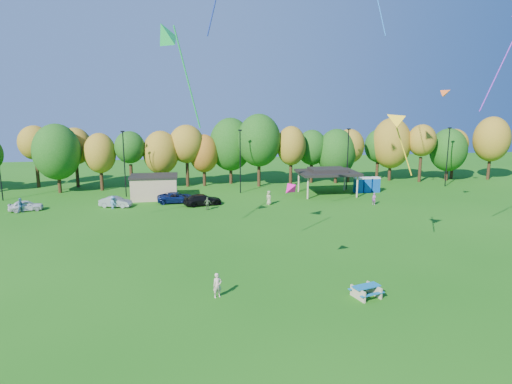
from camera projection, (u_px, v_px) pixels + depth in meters
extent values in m
plane|color=#19600F|center=(291.00, 330.00, 26.82)|extent=(160.00, 160.00, 0.00)
cylinder|color=black|center=(38.00, 174.00, 69.43)|extent=(0.50, 0.50, 4.12)
ellipsoid|color=olive|center=(35.00, 143.00, 68.46)|extent=(4.78, 4.78, 5.18)
cylinder|color=black|center=(59.00, 181.00, 65.57)|extent=(0.50, 0.50, 3.56)
ellipsoid|color=#144C0F|center=(57.00, 152.00, 64.73)|extent=(6.62, 6.62, 8.00)
cylinder|color=black|center=(77.00, 175.00, 69.71)|extent=(0.50, 0.50, 3.79)
ellipsoid|color=olive|center=(75.00, 146.00, 68.82)|extent=(4.94, 4.94, 5.58)
cylinder|color=black|center=(102.00, 179.00, 67.26)|extent=(0.50, 0.50, 3.34)
ellipsoid|color=olive|center=(100.00, 153.00, 66.47)|extent=(4.61, 4.61, 5.88)
cylinder|color=black|center=(131.00, 177.00, 67.71)|extent=(0.50, 0.50, 3.82)
ellipsoid|color=#144C0F|center=(130.00, 147.00, 66.81)|extent=(4.43, 4.43, 4.73)
cylinder|color=black|center=(162.00, 177.00, 69.08)|extent=(0.50, 0.50, 3.25)
ellipsoid|color=olive|center=(161.00, 153.00, 68.31)|extent=(5.33, 5.33, 6.53)
cylinder|color=black|center=(187.00, 174.00, 70.15)|extent=(0.50, 0.50, 3.96)
ellipsoid|color=olive|center=(187.00, 144.00, 69.22)|extent=(5.31, 5.31, 5.82)
cylinder|color=black|center=(204.00, 176.00, 70.90)|extent=(0.50, 0.50, 3.05)
ellipsoid|color=#995914|center=(204.00, 153.00, 70.19)|extent=(4.54, 4.54, 5.87)
cylinder|color=black|center=(231.00, 172.00, 72.63)|extent=(0.50, 0.50, 3.77)
ellipsoid|color=#144C0F|center=(231.00, 144.00, 71.75)|extent=(6.69, 6.69, 8.35)
cylinder|color=black|center=(259.00, 173.00, 70.31)|extent=(0.50, 0.50, 4.28)
ellipsoid|color=#144C0F|center=(259.00, 140.00, 69.30)|extent=(6.64, 6.64, 8.01)
cylinder|color=black|center=(291.00, 174.00, 70.81)|extent=(0.50, 0.50, 3.76)
ellipsoid|color=olive|center=(291.00, 146.00, 69.92)|extent=(4.49, 4.49, 6.02)
cylinder|color=black|center=(311.00, 172.00, 73.41)|extent=(0.50, 0.50, 3.43)
ellipsoid|color=#144C0F|center=(312.00, 147.00, 72.60)|extent=(4.77, 4.77, 5.63)
cylinder|color=black|center=(336.00, 174.00, 73.22)|extent=(0.50, 0.50, 2.95)
ellipsoid|color=#144C0F|center=(336.00, 153.00, 72.52)|extent=(6.14, 6.14, 7.54)
cylinder|color=black|center=(348.00, 171.00, 73.96)|extent=(0.50, 0.50, 3.52)
ellipsoid|color=olive|center=(349.00, 146.00, 73.13)|extent=(4.78, 4.78, 5.53)
cylinder|color=black|center=(377.00, 169.00, 76.44)|extent=(0.50, 0.50, 3.39)
ellipsoid|color=#144C0F|center=(378.00, 146.00, 75.65)|extent=(4.54, 4.54, 5.46)
cylinder|color=black|center=(390.00, 169.00, 75.42)|extent=(0.50, 0.50, 3.72)
ellipsoid|color=olive|center=(391.00, 143.00, 74.55)|extent=(6.32, 6.32, 8.24)
cylinder|color=black|center=(420.00, 170.00, 74.15)|extent=(0.50, 0.50, 4.06)
ellipsoid|color=olive|center=(422.00, 140.00, 73.20)|extent=(4.50, 4.50, 5.13)
cylinder|color=black|center=(447.00, 171.00, 75.55)|extent=(0.50, 0.50, 3.05)
ellipsoid|color=#144C0F|center=(448.00, 150.00, 74.83)|extent=(5.97, 5.97, 7.05)
cylinder|color=black|center=(452.00, 168.00, 77.29)|extent=(0.50, 0.50, 3.55)
ellipsoid|color=olive|center=(454.00, 144.00, 76.45)|extent=(4.60, 4.60, 4.99)
cylinder|color=black|center=(489.00, 167.00, 76.31)|extent=(0.50, 0.50, 4.07)
ellipsoid|color=olive|center=(492.00, 139.00, 75.35)|extent=(5.83, 5.83, 7.42)
cylinder|color=black|center=(124.00, 164.00, 62.46)|extent=(0.16, 0.16, 9.00)
cube|color=black|center=(123.00, 131.00, 61.55)|extent=(0.50, 0.25, 0.18)
cylinder|color=black|center=(240.00, 162.00, 64.91)|extent=(0.16, 0.16, 9.00)
cube|color=black|center=(240.00, 130.00, 64.01)|extent=(0.50, 0.25, 0.18)
cylinder|color=black|center=(348.00, 160.00, 67.37)|extent=(0.16, 0.16, 9.00)
cube|color=black|center=(349.00, 129.00, 66.46)|extent=(0.50, 0.25, 0.18)
cylinder|color=black|center=(447.00, 157.00, 69.83)|extent=(0.16, 0.16, 9.00)
cube|color=black|center=(450.00, 128.00, 68.92)|extent=(0.50, 0.25, 0.18)
cube|color=tan|center=(154.00, 188.00, 61.74)|extent=(6.00, 4.00, 3.00)
cube|color=black|center=(154.00, 176.00, 61.41)|extent=(6.30, 4.30, 0.25)
cylinder|color=tan|center=(308.00, 188.00, 61.50)|extent=(0.24, 0.24, 3.00)
cylinder|color=tan|center=(357.00, 187.00, 62.58)|extent=(0.24, 0.24, 3.00)
cylinder|color=tan|center=(299.00, 182.00, 66.34)|extent=(0.24, 0.24, 3.00)
cylinder|color=tan|center=(345.00, 180.00, 67.42)|extent=(0.24, 0.24, 3.00)
cube|color=black|center=(327.00, 173.00, 64.13)|extent=(8.20, 6.20, 0.35)
cube|color=black|center=(328.00, 170.00, 64.05)|extent=(5.00, 3.50, 0.45)
cube|color=#0C48A4|center=(358.00, 186.00, 65.90)|extent=(1.10, 1.10, 2.00)
cube|color=silver|center=(359.00, 178.00, 65.68)|extent=(1.15, 1.15, 0.18)
cube|color=#0C48A4|center=(367.00, 185.00, 66.18)|extent=(1.10, 1.10, 2.00)
cube|color=silver|center=(367.00, 178.00, 65.96)|extent=(1.15, 1.15, 0.18)
cube|color=#0C48A4|center=(375.00, 185.00, 66.34)|extent=(1.10, 1.10, 2.00)
cube|color=silver|center=(376.00, 178.00, 66.12)|extent=(1.15, 1.15, 0.18)
cube|color=tan|center=(358.00, 294.00, 30.94)|extent=(0.56, 1.52, 0.77)
cube|color=tan|center=(374.00, 290.00, 31.53)|extent=(0.56, 1.52, 0.77)
cube|color=#126CA3|center=(366.00, 286.00, 31.15)|extent=(2.07, 1.31, 0.06)
cube|color=#126CA3|center=(372.00, 294.00, 30.63)|extent=(1.92, 0.80, 0.05)
cube|color=#126CA3|center=(360.00, 287.00, 31.80)|extent=(1.92, 0.80, 0.05)
imported|color=beige|center=(217.00, 285.00, 31.13)|extent=(0.72, 0.58, 1.73)
imported|color=white|center=(26.00, 206.00, 55.19)|extent=(4.10, 2.31, 1.32)
imported|color=#9E9FA4|center=(116.00, 202.00, 57.14)|extent=(4.18, 2.32, 1.30)
imported|color=#0D1B4F|center=(176.00, 198.00, 59.50)|extent=(4.98, 2.40, 1.37)
imported|color=black|center=(203.00, 200.00, 58.09)|extent=(5.22, 3.06, 1.42)
imported|color=#426A92|center=(21.00, 206.00, 54.18)|extent=(1.10, 1.06, 1.78)
imported|color=#A04B99|center=(374.00, 199.00, 58.39)|extent=(0.62, 0.67, 1.53)
imported|color=#536D43|center=(208.00, 203.00, 55.57)|extent=(1.03, 0.80, 1.64)
imported|color=tan|center=(269.00, 198.00, 58.38)|extent=(0.87, 1.04, 1.81)
imported|color=#568DBD|center=(113.00, 203.00, 56.17)|extent=(1.13, 1.16, 1.59)
cone|color=yellow|center=(394.00, 119.00, 35.58)|extent=(2.27, 2.13, 1.85)
cylinder|color=yellow|center=(402.00, 146.00, 36.98)|extent=(1.60, 1.02, 4.73)
cylinder|color=purple|center=(502.00, 63.00, 35.80)|extent=(2.75, 0.85, 7.55)
cylinder|color=#1B2D96|center=(213.00, 10.00, 35.73)|extent=(1.09, 1.12, 3.79)
cylinder|color=blue|center=(380.00, 10.00, 50.05)|extent=(0.92, 2.02, 5.67)
cone|color=#EF591C|center=(446.00, 92.00, 48.17)|extent=(1.64, 1.63, 1.33)
cone|color=#F80D92|center=(293.00, 187.00, 32.13)|extent=(1.39, 1.54, 1.28)
cone|color=#1AC74E|center=(166.00, 33.00, 31.21)|extent=(2.64, 2.70, 2.14)
cylinder|color=#1AC74E|center=(188.00, 79.00, 30.53)|extent=(1.71, 1.94, 6.61)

